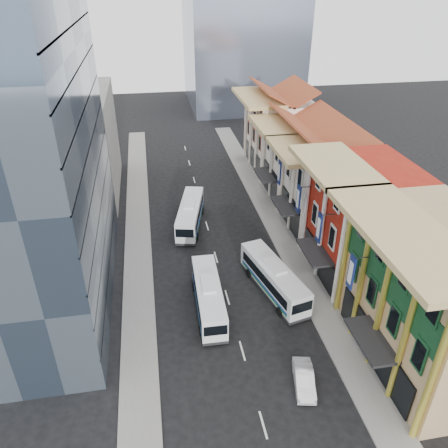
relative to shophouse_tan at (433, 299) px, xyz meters
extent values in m
plane|color=black|center=(-14.00, -5.00, -6.00)|extent=(200.00, 200.00, 0.00)
cube|color=slate|center=(-5.50, 17.00, -5.92)|extent=(3.00, 90.00, 0.15)
cube|color=slate|center=(-22.50, 17.00, -5.92)|extent=(3.00, 90.00, 0.15)
cube|color=tan|center=(0.00, 0.00, 0.00)|extent=(8.00, 14.00, 12.00)
cube|color=#9D2011|center=(0.00, 12.00, 0.00)|extent=(8.00, 10.00, 12.00)
cube|color=white|center=(0.00, 21.50, -1.00)|extent=(8.00, 9.00, 10.00)
cube|color=white|center=(0.00, 30.50, -1.00)|extent=(8.00, 9.00, 10.00)
cube|color=white|center=(0.00, 41.00, -0.50)|extent=(8.00, 12.00, 11.00)
cube|color=#425268|center=(-31.00, 14.00, 9.00)|extent=(12.00, 26.00, 30.00)
cube|color=gray|center=(-30.00, 37.00, 1.00)|extent=(10.00, 18.00, 14.00)
imported|color=silver|center=(-10.12, -1.23, -5.34)|extent=(2.17, 4.20, 1.32)
camera|label=1|loc=(-20.06, -22.55, 21.47)|focal=35.00mm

